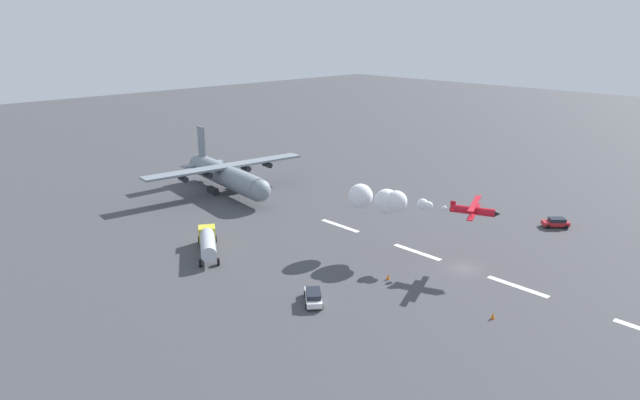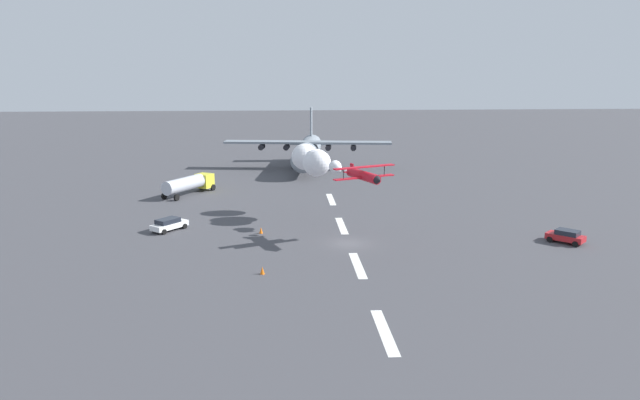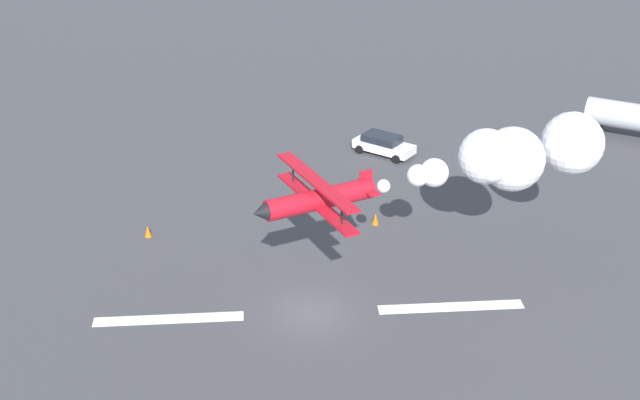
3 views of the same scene
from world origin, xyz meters
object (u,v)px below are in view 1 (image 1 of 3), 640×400
(fuel_tanker_truck, at_px, (208,242))
(airport_staff_sedan, at_px, (313,296))
(stunt_biplane_red, at_px, (387,200))
(traffic_cone_far, at_px, (388,277))
(cargo_transport_plane, at_px, (229,176))
(traffic_cone_near, at_px, (493,316))
(followme_car_yellow, at_px, (556,222))

(fuel_tanker_truck, xyz_separation_m, airport_staff_sedan, (-21.07, -0.60, -0.94))
(stunt_biplane_red, bearing_deg, airport_staff_sedan, 103.10)
(stunt_biplane_red, distance_m, traffic_cone_far, 11.91)
(fuel_tanker_truck, bearing_deg, stunt_biplane_red, -131.86)
(cargo_transport_plane, distance_m, traffic_cone_near, 60.22)
(traffic_cone_near, bearing_deg, traffic_cone_far, 2.13)
(airport_staff_sedan, relative_size, traffic_cone_far, 6.25)
(traffic_cone_far, bearing_deg, fuel_tanker_truck, 26.91)
(followme_car_yellow, height_order, airport_staff_sedan, same)
(stunt_biplane_red, xyz_separation_m, fuel_tanker_truck, (16.84, 18.80, -5.85))
(traffic_cone_far, bearing_deg, cargo_transport_plane, -9.62)
(fuel_tanker_truck, bearing_deg, traffic_cone_near, -161.88)
(followme_car_yellow, bearing_deg, airport_staff_sedan, 79.57)
(fuel_tanker_truck, height_order, airport_staff_sedan, fuel_tanker_truck)
(stunt_biplane_red, bearing_deg, traffic_cone_far, 131.86)
(cargo_transport_plane, relative_size, stunt_biplane_red, 1.65)
(cargo_transport_plane, xyz_separation_m, followme_car_yellow, (-51.62, -26.69, -2.66))
(traffic_cone_near, bearing_deg, airport_staff_sedan, 35.35)
(stunt_biplane_red, height_order, traffic_cone_far, stunt_biplane_red)
(followme_car_yellow, bearing_deg, cargo_transport_plane, 27.34)
(fuel_tanker_truck, bearing_deg, followme_car_yellow, -122.57)
(fuel_tanker_truck, relative_size, airport_staff_sedan, 2.10)
(fuel_tanker_truck, xyz_separation_m, traffic_cone_near, (-37.55, -12.29, -1.38))
(cargo_transport_plane, height_order, airport_staff_sedan, cargo_transport_plane)
(stunt_biplane_red, height_order, fuel_tanker_truck, stunt_biplane_red)
(airport_staff_sedan, bearing_deg, traffic_cone_near, -144.65)
(cargo_transport_plane, bearing_deg, airport_staff_sedan, 156.47)
(cargo_transport_plane, xyz_separation_m, stunt_biplane_red, (-39.00, 0.63, 4.13))
(traffic_cone_near, bearing_deg, followme_car_yellow, -76.54)
(followme_car_yellow, xyz_separation_m, traffic_cone_near, (-8.09, 33.83, -0.44))
(airport_staff_sedan, xyz_separation_m, traffic_cone_near, (-16.48, -11.69, -0.44))
(fuel_tanker_truck, bearing_deg, cargo_transport_plane, -41.24)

